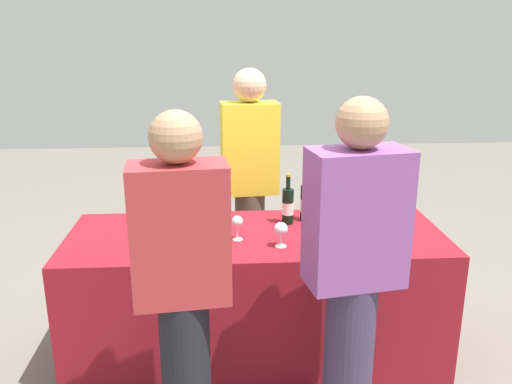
{
  "coord_description": "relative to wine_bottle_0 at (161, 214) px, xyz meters",
  "views": [
    {
      "loc": [
        -0.19,
        -2.85,
        1.89
      ],
      "look_at": [
        0.0,
        0.0,
        1.02
      ],
      "focal_mm": 37.39,
      "sensor_mm": 36.0,
      "label": 1
    }
  ],
  "objects": [
    {
      "name": "wine_glass_1",
      "position": [
        0.67,
        -0.27,
        -0.01
      ],
      "size": [
        0.07,
        0.07,
        0.14
      ],
      "color": "silver",
      "rests_on": "tasting_table"
    },
    {
      "name": "guest_0",
      "position": [
        0.18,
        -0.86,
        -0.01
      ],
      "size": [
        0.42,
        0.26,
        1.6
      ],
      "rotation": [
        0.0,
        0.0,
        0.11
      ],
      "color": "black",
      "rests_on": "ground_plane"
    },
    {
      "name": "wine_bottle_5",
      "position": [
        1.41,
        0.1,
        0.02
      ],
      "size": [
        0.07,
        0.07,
        0.33
      ],
      "color": "black",
      "rests_on": "tasting_table"
    },
    {
      "name": "wine_bottle_4",
      "position": [
        1.03,
        0.13,
        0.01
      ],
      "size": [
        0.07,
        0.07,
        0.33
      ],
      "color": "black",
      "rests_on": "tasting_table"
    },
    {
      "name": "wine_bottle_2",
      "position": [
        0.75,
        0.08,
        0.01
      ],
      "size": [
        0.07,
        0.07,
        0.31
      ],
      "color": "black",
      "rests_on": "tasting_table"
    },
    {
      "name": "wine_glass_0",
      "position": [
        0.44,
        -0.16,
        -0.0
      ],
      "size": [
        0.06,
        0.06,
        0.14
      ],
      "color": "silver",
      "rests_on": "tasting_table"
    },
    {
      "name": "guest_1",
      "position": [
        0.93,
        -0.8,
        0.0
      ],
      "size": [
        0.46,
        0.3,
        1.64
      ],
      "rotation": [
        0.0,
        0.0,
        0.17
      ],
      "color": "#3F3351",
      "rests_on": "ground_plane"
    },
    {
      "name": "wine_glass_4",
      "position": [
        1.29,
        -0.22,
        -0.01
      ],
      "size": [
        0.08,
        0.08,
        0.14
      ],
      "color": "silver",
      "rests_on": "tasting_table"
    },
    {
      "name": "wine_bottle_3",
      "position": [
        0.86,
        0.12,
        0.01
      ],
      "size": [
        0.07,
        0.07,
        0.31
      ],
      "color": "black",
      "rests_on": "tasting_table"
    },
    {
      "name": "ground_plane",
      "position": [
        0.55,
        -0.08,
        -0.88
      ],
      "size": [
        12.0,
        12.0,
        0.0
      ],
      "primitive_type": "plane",
      "color": "slate"
    },
    {
      "name": "ice_bucket",
      "position": [
        1.24,
        -0.05,
        -0.01
      ],
      "size": [
        0.2,
        0.2,
        0.19
      ],
      "primitive_type": "cylinder",
      "color": "silver",
      "rests_on": "tasting_table"
    },
    {
      "name": "wine_glass_3",
      "position": [
        1.0,
        -0.16,
        -0.01
      ],
      "size": [
        0.07,
        0.07,
        0.14
      ],
      "color": "silver",
      "rests_on": "tasting_table"
    },
    {
      "name": "server_pouring",
      "position": [
        0.54,
        0.58,
        0.03
      ],
      "size": [
        0.39,
        0.24,
        1.66
      ],
      "rotation": [
        0.0,
        0.0,
        3.23
      ],
      "color": "brown",
      "rests_on": "ground_plane"
    },
    {
      "name": "wine_bottle_0",
      "position": [
        0.0,
        0.0,
        0.0
      ],
      "size": [
        0.07,
        0.07,
        0.3
      ],
      "color": "black",
      "rests_on": "tasting_table"
    },
    {
      "name": "wine_glass_2",
      "position": [
        0.88,
        -0.16,
        -0.0
      ],
      "size": [
        0.07,
        0.07,
        0.14
      ],
      "color": "silver",
      "rests_on": "tasting_table"
    },
    {
      "name": "tasting_table",
      "position": [
        0.55,
        -0.08,
        -0.49
      ],
      "size": [
        2.16,
        0.81,
        0.77
      ],
      "primitive_type": "cube",
      "color": "maroon",
      "rests_on": "ground_plane"
    },
    {
      "name": "wine_bottle_1",
      "position": [
        0.29,
        0.03,
        0.0
      ],
      "size": [
        0.08,
        0.08,
        0.3
      ],
      "color": "black",
      "rests_on": "tasting_table"
    }
  ]
}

